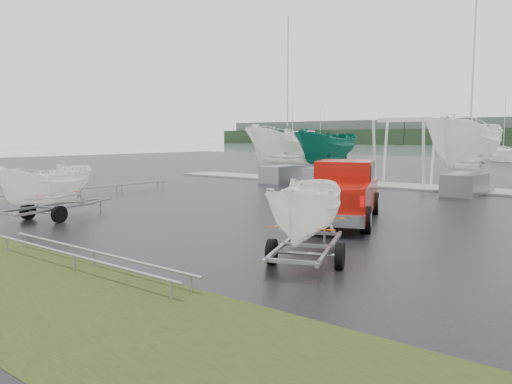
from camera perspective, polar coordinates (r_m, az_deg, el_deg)
name	(u,v)px	position (r m, az deg, el deg)	size (l,w,h in m)	color
ground_plane	(229,207)	(21.28, -3.09, -1.76)	(120.00, 120.00, 0.00)	black
dock	(366,184)	(32.12, 12.45, 0.92)	(30.00, 3.00, 0.12)	gray
pickup_truck	(343,189)	(18.26, 9.90, 0.29)	(4.32, 6.68, 2.11)	maroon
trailer_hitched	(308,161)	(11.56, 5.94, 3.53)	(2.42, 3.78, 4.46)	gray
trailer_parked	(45,151)	(19.27, -22.96, 4.29)	(1.91, 3.76, 4.54)	gray
boat_hoist	(404,142)	(31.02, 16.53, 5.47)	(3.30, 2.18, 4.12)	silver
keelboat_0	(283,120)	(32.83, 3.11, 8.22)	(2.57, 3.20, 10.74)	gray
keelboat_1	(327,127)	(31.25, 8.16, 7.42)	(2.30, 3.20, 7.20)	gray
keelboat_2	(469,106)	(27.84, 23.12, 9.00)	(2.85, 3.20, 11.03)	gray
mast_rack_0	(119,185)	(28.56, -15.39, 0.79)	(0.56, 6.50, 0.06)	gray
mast_rack_1	(10,195)	(25.50, -26.32, -0.28)	(0.56, 6.50, 0.06)	gray
mast_rack_2	(84,253)	(12.07, -19.05, -6.65)	(7.00, 0.56, 0.06)	gray
moored_boat_0	(292,163)	(57.67, 4.19, 3.33)	(2.81, 2.75, 11.51)	white
moored_boat_1	(503,161)	(69.03, 26.35, 3.18)	(4.30, 4.32, 12.05)	white
moored_boat_4	(320,154)	(87.92, 7.32, 4.31)	(3.58, 3.55, 11.45)	white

